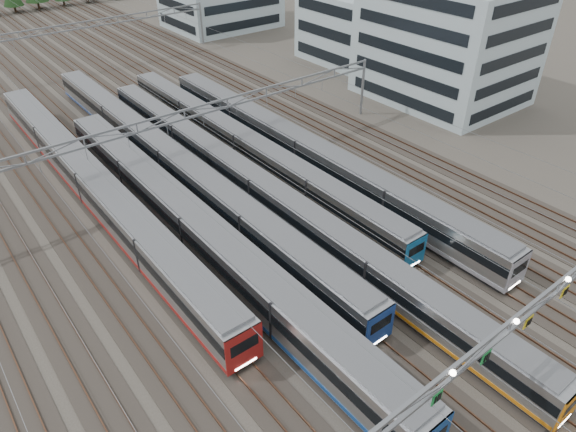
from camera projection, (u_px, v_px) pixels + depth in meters
ground at (484, 402)px, 34.72m from camera, size 400.00×400.00×0.00m
track_bed at (37, 45)px, 98.76m from camera, size 54.00×260.00×5.42m
train_a at (93, 185)px, 53.91m from camera, size 3.10×56.91×4.05m
train_b at (197, 229)px, 47.18m from camera, size 3.18×54.34×4.15m
train_c at (171, 161)px, 58.51m from camera, size 2.88×65.29×3.75m
train_d at (259, 189)px, 53.73m from camera, size 2.62×67.05×3.41m
train_e at (243, 144)px, 62.25m from camera, size 2.70×53.93×3.52m
train_f at (304, 151)px, 60.43m from camera, size 2.93×55.67×3.82m
gantry_near at (511, 330)px, 30.61m from camera, size 56.36×0.61×8.08m
gantry_mid at (185, 122)px, 57.06m from camera, size 56.36×0.36×8.00m
gantry_far at (55, 35)px, 86.26m from camera, size 56.36×0.36×8.00m
depot_bldg_south at (447, 41)px, 75.75m from camera, size 18.00×22.00×17.03m
depot_bldg_mid at (352, 27)px, 92.89m from camera, size 14.00×16.00×11.75m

